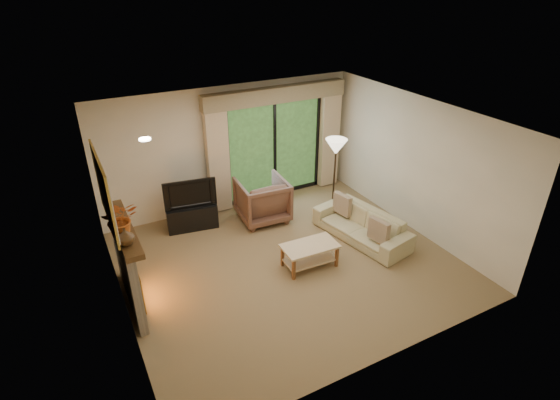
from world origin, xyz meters
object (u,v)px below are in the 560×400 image
media_console (192,216)px  coffee_table (310,256)px  sofa (361,225)px  armchair (262,200)px

media_console → coffee_table: 2.62m
sofa → coffee_table: size_ratio=2.03×
armchair → coffee_table: armchair is taller
media_console → coffee_table: media_console is taller
armchair → coffee_table: (0.01, -1.85, -0.23)m
coffee_table → sofa: bearing=15.1°
armchair → sofa: (1.34, -1.54, -0.16)m
media_console → coffee_table: (1.39, -2.22, -0.03)m
media_console → coffee_table: bearing=-48.9°
armchair → sofa: armchair is taller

